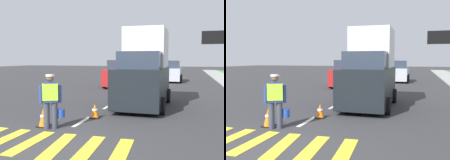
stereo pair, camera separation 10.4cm
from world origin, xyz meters
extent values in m
plane|color=#333335|center=(0.00, 21.00, 0.00)|extent=(96.00, 96.00, 0.00)
cube|color=yellow|center=(-1.20, 0.33, 0.01)|extent=(0.39, 1.91, 0.01)
cube|color=yellow|center=(-0.40, 0.33, 0.01)|extent=(0.38, 1.90, 0.01)
cube|color=yellow|center=(0.40, 0.33, 0.01)|extent=(0.61, 1.93, 0.01)
cube|color=yellow|center=(1.20, 0.33, 0.01)|extent=(0.49, 1.92, 0.01)
cube|color=yellow|center=(2.00, 0.33, 0.01)|extent=(0.50, 1.92, 0.01)
cube|color=silver|center=(0.00, 2.70, 0.01)|extent=(0.14, 1.40, 0.01)
cube|color=silver|center=(0.00, 5.70, 0.01)|extent=(0.14, 1.40, 0.01)
cube|color=silver|center=(0.00, 8.70, 0.01)|extent=(0.14, 1.40, 0.01)
cube|color=silver|center=(0.00, 11.70, 0.01)|extent=(0.14, 1.40, 0.01)
cube|color=silver|center=(0.00, 14.70, 0.01)|extent=(0.14, 1.40, 0.01)
cube|color=silver|center=(0.00, 17.70, 0.01)|extent=(0.14, 1.40, 0.01)
cube|color=silver|center=(0.00, 20.70, 0.01)|extent=(0.14, 1.40, 0.01)
cube|color=silver|center=(0.00, 23.70, 0.01)|extent=(0.14, 1.40, 0.01)
cube|color=silver|center=(0.00, 26.70, 0.01)|extent=(0.14, 1.40, 0.01)
cube|color=silver|center=(0.00, 29.70, 0.01)|extent=(0.14, 1.40, 0.01)
cube|color=silver|center=(0.00, 32.70, 0.01)|extent=(0.14, 1.40, 0.01)
cube|color=silver|center=(0.00, 35.70, 0.01)|extent=(0.14, 1.40, 0.01)
cube|color=silver|center=(0.00, 38.70, 0.01)|extent=(0.14, 1.40, 0.01)
cube|color=silver|center=(0.00, 41.70, 0.01)|extent=(0.14, 1.40, 0.01)
cube|color=silver|center=(0.00, 44.70, 0.01)|extent=(0.14, 1.40, 0.01)
cube|color=silver|center=(0.00, 47.70, 0.01)|extent=(0.14, 1.40, 0.01)
cylinder|color=#383D4C|center=(-0.68, 1.58, 0.41)|extent=(0.18, 0.18, 0.82)
cylinder|color=#383D4C|center=(-0.47, 1.70, 0.41)|extent=(0.18, 0.18, 0.82)
cube|color=navy|center=(-0.58, 1.64, 1.12)|extent=(0.47, 0.40, 0.60)
cube|color=#A5EA33|center=(-0.58, 1.64, 1.14)|extent=(0.54, 0.47, 0.51)
cylinder|color=navy|center=(-0.82, 1.50, 1.07)|extent=(0.11, 0.11, 0.55)
cylinder|color=navy|center=(-0.33, 1.77, 1.07)|extent=(0.11, 0.11, 0.55)
sphere|color=brown|center=(-0.58, 1.64, 1.56)|extent=(0.22, 0.22, 0.22)
cylinder|color=silver|center=(-0.58, 1.64, 1.64)|extent=(0.26, 0.26, 0.06)
cylinder|color=#2347B7|center=(-0.36, 1.87, 0.45)|extent=(0.26, 0.26, 0.26)
cube|color=white|center=(4.47, 5.24, 2.95)|extent=(1.10, 0.05, 0.44)
cube|color=black|center=(4.47, 5.23, 2.95)|extent=(1.16, 0.04, 0.50)
cube|color=black|center=(-0.92, 1.77, 0.01)|extent=(0.36, 0.36, 0.03)
cone|color=orange|center=(-0.92, 1.77, 0.32)|extent=(0.30, 0.30, 0.57)
cylinder|color=white|center=(-0.92, 1.77, 0.35)|extent=(0.20, 0.20, 0.06)
cube|color=black|center=(0.22, 3.36, 0.01)|extent=(0.36, 0.36, 0.03)
cone|color=orange|center=(0.22, 3.36, 0.27)|extent=(0.30, 0.30, 0.49)
cylinder|color=white|center=(0.22, 3.36, 0.30)|extent=(0.20, 0.20, 0.06)
cube|color=black|center=(1.53, 6.07, 0.96)|extent=(1.90, 4.60, 1.56)
cube|color=#2D3847|center=(1.53, 5.26, 2.09)|extent=(1.67, 1.61, 0.70)
cube|color=silver|center=(1.53, 6.87, 2.64)|extent=(1.81, 2.53, 1.80)
cylinder|color=black|center=(0.56, 7.49, 0.34)|extent=(0.22, 0.68, 0.68)
cylinder|color=black|center=(2.50, 7.49, 0.34)|extent=(0.22, 0.68, 0.68)
cylinder|color=black|center=(0.56, 4.64, 0.34)|extent=(0.22, 0.68, 0.68)
cylinder|color=black|center=(2.50, 4.64, 0.34)|extent=(0.22, 0.68, 0.68)
cube|color=red|center=(-1.56, 13.65, 0.77)|extent=(1.74, 4.05, 1.17)
cube|color=#2D3847|center=(-1.56, 13.75, 1.70)|extent=(1.53, 2.23, 0.70)
cylinder|color=black|center=(-0.66, 12.39, 0.34)|extent=(0.22, 0.68, 0.68)
cylinder|color=black|center=(-2.45, 12.39, 0.34)|extent=(0.22, 0.68, 0.68)
cylinder|color=black|center=(-0.66, 14.90, 0.34)|extent=(0.22, 0.68, 0.68)
cylinder|color=black|center=(-2.45, 14.90, 0.34)|extent=(0.22, 0.68, 0.68)
cube|color=silver|center=(1.84, 19.24, 0.73)|extent=(1.80, 3.87, 1.11)
cube|color=#2D3847|center=(1.84, 19.15, 1.64)|extent=(1.59, 2.13, 0.70)
cylinder|color=black|center=(0.91, 20.44, 0.34)|extent=(0.22, 0.68, 0.68)
cylinder|color=black|center=(2.76, 20.44, 0.34)|extent=(0.22, 0.68, 0.68)
cylinder|color=black|center=(0.91, 18.04, 0.34)|extent=(0.22, 0.68, 0.68)
cylinder|color=black|center=(2.76, 18.04, 0.34)|extent=(0.22, 0.68, 0.68)
cube|color=slate|center=(-1.62, 37.43, 0.78)|extent=(1.62, 4.17, 1.20)
cube|color=#2D3847|center=(-1.62, 37.54, 1.73)|extent=(1.42, 2.30, 0.70)
cylinder|color=black|center=(-0.79, 36.14, 0.34)|extent=(0.22, 0.68, 0.68)
cylinder|color=black|center=(-2.45, 36.14, 0.34)|extent=(0.22, 0.68, 0.68)
cylinder|color=black|center=(-0.79, 38.73, 0.34)|extent=(0.22, 0.68, 0.68)
cylinder|color=black|center=(-2.45, 38.73, 0.34)|extent=(0.22, 0.68, 0.68)
camera|label=1|loc=(3.44, -5.14, 2.14)|focal=40.69mm
camera|label=2|loc=(3.53, -5.11, 2.14)|focal=40.69mm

